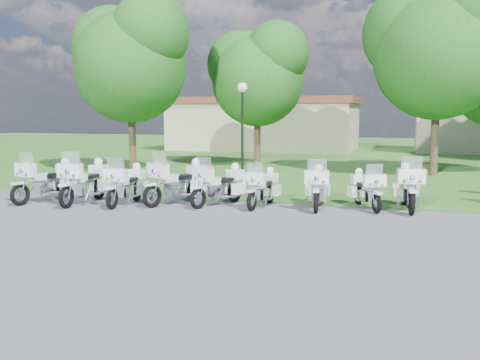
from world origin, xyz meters
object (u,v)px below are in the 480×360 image
(motorcycle_3, at_px, (178,181))
(motorcycle_4, at_px, (220,184))
(motorcycle_5, at_px, (263,187))
(motorcycle_1, at_px, (86,181))
(motorcycle_7, at_px, (366,189))
(lamp_post, at_px, (242,106))
(motorcycle_2, at_px, (127,184))
(motorcycle_8, at_px, (408,186))
(motorcycle_0, at_px, (47,180))
(motorcycle_6, at_px, (318,186))

(motorcycle_3, relative_size, motorcycle_4, 1.08)
(motorcycle_3, xyz_separation_m, motorcycle_5, (2.73, 0.30, -0.12))
(motorcycle_1, distance_m, motorcycle_5, 5.74)
(motorcycle_3, xyz_separation_m, motorcycle_4, (1.37, 0.15, -0.06))
(motorcycle_7, xyz_separation_m, lamp_post, (-6.12, 6.99, 2.62))
(motorcycle_2, xyz_separation_m, motorcycle_3, (1.50, 0.62, 0.07))
(motorcycle_8, relative_size, lamp_post, 0.58)
(motorcycle_0, relative_size, motorcycle_5, 1.15)
(motorcycle_7, height_order, lamp_post, lamp_post)
(lamp_post, bearing_deg, motorcycle_4, -77.88)
(motorcycle_1, distance_m, motorcycle_4, 4.37)
(motorcycle_2, height_order, lamp_post, lamp_post)
(motorcycle_4, relative_size, lamp_post, 0.52)
(motorcycle_0, bearing_deg, motorcycle_3, -155.84)
(motorcycle_6, bearing_deg, motorcycle_7, -174.86)
(motorcycle_5, distance_m, lamp_post, 8.61)
(motorcycle_2, xyz_separation_m, motorcycle_7, (7.33, 1.55, -0.05))
(motorcycle_0, distance_m, motorcycle_1, 1.43)
(motorcycle_6, bearing_deg, motorcycle_8, -175.99)
(motorcycle_1, xyz_separation_m, motorcycle_2, (1.39, 0.17, -0.07))
(motorcycle_3, distance_m, motorcycle_7, 5.90)
(motorcycle_1, relative_size, motorcycle_3, 1.07)
(motorcycle_7, xyz_separation_m, motorcycle_8, (1.21, 0.21, 0.10))
(motorcycle_6, xyz_separation_m, motorcycle_7, (1.43, 0.31, -0.06))
(motorcycle_2, bearing_deg, motorcycle_1, 4.90)
(motorcycle_4, height_order, motorcycle_6, motorcycle_4)
(motorcycle_0, relative_size, motorcycle_4, 1.12)
(motorcycle_3, relative_size, motorcycle_7, 1.21)
(motorcycle_7, bearing_deg, motorcycle_4, -14.86)
(motorcycle_1, xyz_separation_m, motorcycle_6, (7.29, 1.41, -0.06))
(motorcycle_3, bearing_deg, motorcycle_1, 39.25)
(motorcycle_2, relative_size, motorcycle_6, 0.99)
(motorcycle_0, bearing_deg, motorcycle_1, -164.47)
(motorcycle_1, height_order, motorcycle_8, motorcycle_1)
(motorcycle_4, relative_size, motorcycle_8, 0.89)
(motorcycle_1, bearing_deg, motorcycle_3, -165.62)
(motorcycle_6, bearing_deg, motorcycle_5, 3.90)
(motorcycle_4, xyz_separation_m, motorcycle_6, (3.02, 0.47, -0.00))
(motorcycle_0, relative_size, motorcycle_1, 0.97)
(motorcycle_0, distance_m, lamp_post, 9.98)
(motorcycle_8, bearing_deg, motorcycle_1, 4.22)
(motorcycle_6, bearing_deg, motorcycle_0, 2.54)
(motorcycle_3, height_order, motorcycle_4, motorcycle_3)
(motorcycle_2, distance_m, lamp_post, 9.00)
(motorcycle_1, bearing_deg, motorcycle_7, -169.74)
(motorcycle_6, bearing_deg, motorcycle_4, 1.69)
(motorcycle_0, xyz_separation_m, motorcycle_2, (2.83, 0.24, -0.06))
(motorcycle_0, height_order, motorcycle_2, motorcycle_0)
(motorcycle_4, xyz_separation_m, motorcycle_7, (4.46, 0.78, -0.06))
(motorcycle_5, relative_size, motorcycle_6, 0.92)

